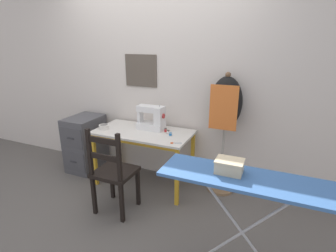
# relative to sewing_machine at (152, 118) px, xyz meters

# --- Properties ---
(ground_plane) EXTENTS (14.00, 14.00, 0.00)m
(ground_plane) POSITION_rel_sewing_machine_xyz_m (-0.07, -0.42, -0.84)
(ground_plane) COLOR #5B5651
(wall_back) EXTENTS (10.00, 0.07, 2.55)m
(wall_back) POSITION_rel_sewing_machine_xyz_m (-0.07, 0.26, 0.43)
(wall_back) COLOR silver
(wall_back) RESTS_ON ground_plane
(sewing_table) EXTENTS (1.17, 0.61, 0.71)m
(sewing_table) POSITION_rel_sewing_machine_xyz_m (-0.07, -0.13, -0.22)
(sewing_table) COLOR silver
(sewing_table) RESTS_ON ground_plane
(sewing_machine) EXTENTS (0.34, 0.18, 0.31)m
(sewing_machine) POSITION_rel_sewing_machine_xyz_m (0.00, 0.00, 0.00)
(sewing_machine) COLOR white
(sewing_machine) RESTS_ON sewing_table
(fabric_bowl) EXTENTS (0.12, 0.12, 0.06)m
(fabric_bowl) POSITION_rel_sewing_machine_xyz_m (-0.55, -0.23, -0.11)
(fabric_bowl) COLOR silver
(fabric_bowl) RESTS_ON sewing_table
(scissors) EXTENTS (0.12, 0.07, 0.01)m
(scissors) POSITION_rel_sewing_machine_xyz_m (0.42, -0.32, -0.14)
(scissors) COLOR silver
(scissors) RESTS_ON sewing_table
(thread_spool_near_machine) EXTENTS (0.04, 0.04, 0.04)m
(thread_spool_near_machine) POSITION_rel_sewing_machine_xyz_m (0.19, -0.03, -0.12)
(thread_spool_near_machine) COLOR red
(thread_spool_near_machine) RESTS_ON sewing_table
(thread_spool_mid_table) EXTENTS (0.04, 0.04, 0.04)m
(thread_spool_mid_table) POSITION_rel_sewing_machine_xyz_m (0.24, -0.07, -0.12)
(thread_spool_mid_table) COLOR silver
(thread_spool_mid_table) RESTS_ON sewing_table
(thread_spool_far_edge) EXTENTS (0.04, 0.04, 0.04)m
(thread_spool_far_edge) POSITION_rel_sewing_machine_xyz_m (0.29, -0.12, -0.12)
(thread_spool_far_edge) COLOR #2875C1
(thread_spool_far_edge) RESTS_ON sewing_table
(wooden_chair) EXTENTS (0.40, 0.38, 0.94)m
(wooden_chair) POSITION_rel_sewing_machine_xyz_m (-0.09, -0.73, -0.39)
(wooden_chair) COLOR black
(wooden_chair) RESTS_ON ground_plane
(filing_cabinet) EXTENTS (0.39, 0.54, 0.76)m
(filing_cabinet) POSITION_rel_sewing_machine_xyz_m (-1.02, -0.06, -0.47)
(filing_cabinet) COLOR #4C4C51
(filing_cabinet) RESTS_ON ground_plane
(dress_form) EXTENTS (0.35, 0.32, 1.43)m
(dress_form) POSITION_rel_sewing_machine_xyz_m (0.85, 0.12, 0.18)
(dress_form) COLOR #846647
(dress_form) RESTS_ON ground_plane
(ironing_board) EXTENTS (1.19, 0.36, 0.88)m
(ironing_board) POSITION_rel_sewing_machine_xyz_m (1.26, -1.07, -0.02)
(ironing_board) COLOR #3D6BAD
(ironing_board) RESTS_ON ground_plane
(storage_box) EXTENTS (0.19, 0.15, 0.09)m
(storage_box) POSITION_rel_sewing_machine_xyz_m (1.13, -1.05, 0.07)
(storage_box) COLOR beige
(storage_box) RESTS_ON ironing_board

